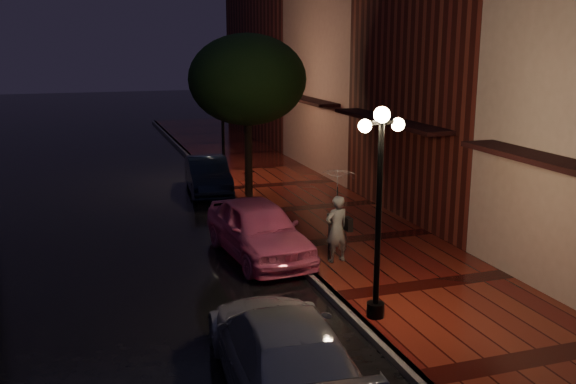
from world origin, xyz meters
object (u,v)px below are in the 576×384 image
object	(u,v)px
pink_car	(258,229)
navy_car	(208,175)
streetlamp_near	(379,201)
street_tree	(248,83)
streetlamp_far	(223,120)
parking_meter	(329,232)
silver_car	(282,349)
woman_with_umbrella	(337,201)

from	to	relation	value
pink_car	navy_car	distance (m)	7.77
streetlamp_near	street_tree	bearing A→B (deg)	88.65
streetlamp_near	navy_car	distance (m)	12.74
street_tree	streetlamp_far	bearing A→B (deg)	94.91
parking_meter	streetlamp_near	bearing A→B (deg)	-86.64
streetlamp_near	navy_car	world-z (taller)	streetlamp_near
silver_car	woman_with_umbrella	distance (m)	6.19
streetlamp_far	navy_car	bearing A→B (deg)	-123.31
streetlamp_near	street_tree	distance (m)	11.12
pink_car	woman_with_umbrella	xyz separation A→B (m)	(1.69, -1.38, 0.97)
pink_car	navy_car	size ratio (longest dim) A/B	1.10
pink_car	woman_with_umbrella	size ratio (longest dim) A/B	1.88
street_tree	pink_car	bearing A→B (deg)	-102.70
streetlamp_near	woman_with_umbrella	distance (m)	3.55
streetlamp_near	silver_car	distance (m)	3.69
streetlamp_near	parking_meter	bearing A→B (deg)	83.67
street_tree	silver_car	size ratio (longest dim) A/B	1.17
pink_car	silver_car	world-z (taller)	pink_car
streetlamp_far	navy_car	size ratio (longest dim) A/B	1.04
streetlamp_far	silver_car	bearing A→B (deg)	-99.31
silver_car	parking_meter	distance (m)	6.13
street_tree	parking_meter	bearing A→B (deg)	-88.98
street_tree	silver_car	world-z (taller)	street_tree
pink_car	silver_car	distance (m)	6.77
street_tree	pink_car	distance (m)	7.25
woman_with_umbrella	streetlamp_near	bearing A→B (deg)	72.33
streetlamp_far	street_tree	xyz separation A→B (m)	(0.26, -3.01, 1.64)
navy_car	silver_car	world-z (taller)	silver_car
streetlamp_near	streetlamp_far	xyz separation A→B (m)	(0.00, 14.00, 0.00)
street_tree	streetlamp_near	bearing A→B (deg)	-91.35
streetlamp_far	pink_car	xyz separation A→B (m)	(-1.14, -9.22, -1.82)
silver_car	parking_meter	size ratio (longest dim) A/B	3.97
streetlamp_far	navy_car	distance (m)	2.58
street_tree	woman_with_umbrella	distance (m)	7.99
streetlamp_near	pink_car	xyz separation A→B (m)	(-1.14, 4.78, -1.82)
woman_with_umbrella	street_tree	bearing A→B (deg)	-96.32
streetlamp_near	silver_car	world-z (taller)	streetlamp_near
pink_car	woman_with_umbrella	world-z (taller)	woman_with_umbrella
pink_car	parking_meter	world-z (taller)	pink_car
street_tree	navy_car	size ratio (longest dim) A/B	1.40
street_tree	parking_meter	world-z (taller)	street_tree
streetlamp_far	silver_car	xyz separation A→B (m)	(-2.59, -15.83, -1.88)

